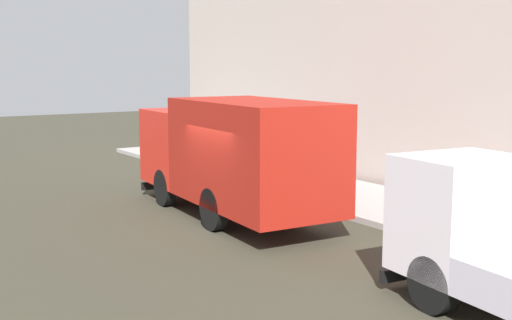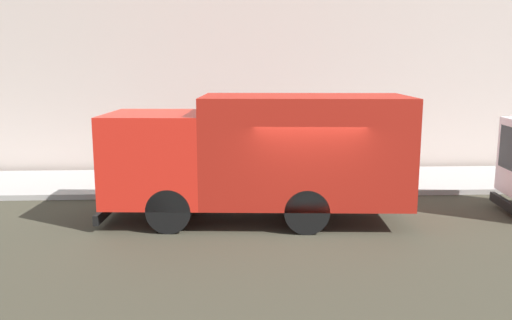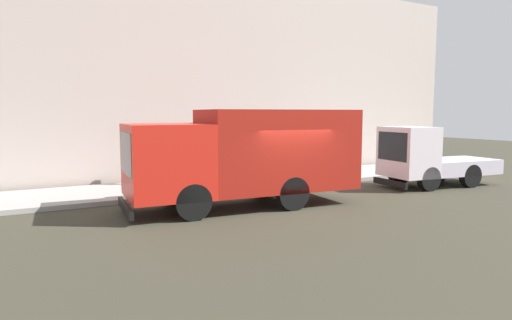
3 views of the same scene
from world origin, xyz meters
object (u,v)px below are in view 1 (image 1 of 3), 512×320
Objects in this scene: small_flatbed_truck at (507,248)px; pedestrian_standing at (326,152)px; pedestrian_walking at (342,162)px; street_sign_post at (338,151)px; large_utility_truck at (233,152)px.

small_flatbed_truck is 3.06× the size of pedestrian_standing.
pedestrian_standing is (0.81, 1.71, 0.05)m from pedestrian_walking.
pedestrian_standing is 4.48m from street_sign_post.
large_utility_truck reaches higher than small_flatbed_truck.
small_flatbed_truck is at bearing -86.38° from large_utility_truck.
pedestrian_standing is at bearing 69.71° from small_flatbed_truck.
street_sign_post reaches higher than small_flatbed_truck.
small_flatbed_truck is (-0.07, -8.25, -0.59)m from large_utility_truck.
small_flatbed_truck is at bearing -110.55° from street_sign_post.
pedestrian_standing is at bearing -22.26° from pedestrian_walking.
street_sign_post is at bearing 139.17° from pedestrian_walking.
pedestrian_standing is (5.27, 10.67, -0.07)m from small_flatbed_truck.
small_flatbed_truck is at bearing 156.62° from pedestrian_walking.
large_utility_truck reaches higher than street_sign_post.
small_flatbed_truck reaches higher than pedestrian_walking.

